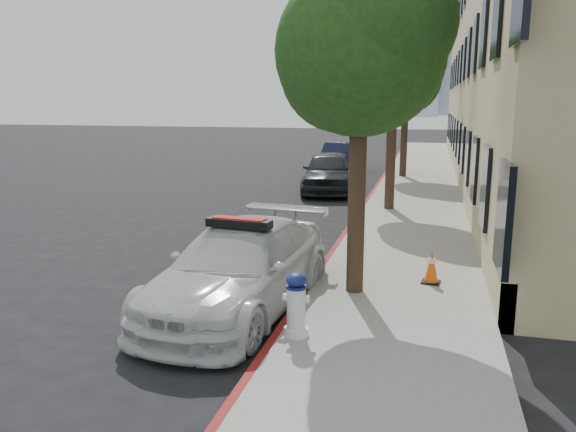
% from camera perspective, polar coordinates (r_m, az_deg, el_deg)
% --- Properties ---
extents(ground, '(120.00, 120.00, 0.00)m').
position_cam_1_polar(ground, '(12.66, -5.16, -4.23)').
color(ground, black).
rests_on(ground, ground).
extents(sidewalk, '(3.20, 50.00, 0.15)m').
position_cam_1_polar(sidewalk, '(21.74, 12.84, 2.41)').
color(sidewalk, gray).
rests_on(sidewalk, ground).
extents(curb_strip, '(0.12, 50.00, 0.15)m').
position_cam_1_polar(curb_strip, '(21.83, 8.79, 2.60)').
color(curb_strip, maroon).
rests_on(curb_strip, ground).
extents(building, '(8.00, 36.00, 10.00)m').
position_cam_1_polar(building, '(27.00, 25.98, 13.79)').
color(building, '#C6B67F').
rests_on(building, ground).
extents(tower_right, '(14.00, 14.00, 44.00)m').
position_cam_1_polar(tower_right, '(147.72, 17.00, 18.36)').
color(tower_right, '#9EA8B7').
rests_on(tower_right, ground).
extents(tree_near, '(2.92, 2.82, 5.62)m').
position_cam_1_polar(tree_near, '(9.57, 7.54, 16.46)').
color(tree_near, black).
rests_on(tree_near, sidewalk).
extents(tree_mid, '(2.77, 2.64, 5.43)m').
position_cam_1_polar(tree_mid, '(17.51, 10.78, 13.75)').
color(tree_mid, black).
rests_on(tree_mid, sidewalk).
extents(tree_far, '(3.10, 3.00, 5.81)m').
position_cam_1_polar(tree_far, '(25.50, 12.02, 13.49)').
color(tree_far, black).
rests_on(tree_far, sidewalk).
extents(police_car, '(2.45, 5.06, 1.57)m').
position_cam_1_polar(police_car, '(9.43, -4.90, -5.28)').
color(police_car, silver).
rests_on(police_car, ground).
extents(parked_car_mid, '(2.41, 4.80, 1.57)m').
position_cam_1_polar(parked_car_mid, '(21.59, 4.11, 4.51)').
color(parked_car_mid, black).
rests_on(parked_car_mid, ground).
extents(parked_car_far, '(1.57, 4.36, 1.43)m').
position_cam_1_polar(parked_car_far, '(27.79, 5.24, 5.94)').
color(parked_car_far, black).
rests_on(parked_car_far, ground).
extents(fire_hydrant, '(0.38, 0.36, 0.93)m').
position_cam_1_polar(fire_hydrant, '(8.06, 0.84, -9.05)').
color(fire_hydrant, white).
rests_on(fire_hydrant, sidewalk).
extents(traffic_cone, '(0.37, 0.37, 0.62)m').
position_cam_1_polar(traffic_cone, '(10.69, 14.38, -5.01)').
color(traffic_cone, black).
rests_on(traffic_cone, sidewalk).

